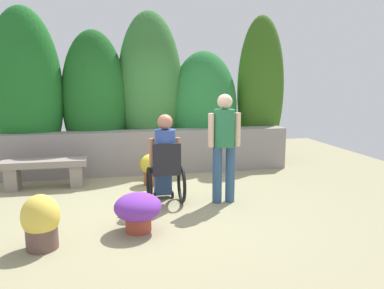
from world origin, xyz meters
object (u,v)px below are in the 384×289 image
flower_pot_purple_near (138,210)px  flower_pot_red_accent (151,167)px  person_standing_companion (224,141)px  flower_pot_terracotta_by_wall (41,222)px  stone_bench (45,170)px  person_in_wheelchair (165,162)px

flower_pot_purple_near → flower_pot_red_accent: size_ratio=1.05×
person_standing_companion → flower_pot_purple_near: (-1.32, -0.84, -0.66)m
flower_pot_terracotta_by_wall → flower_pot_red_accent: flower_pot_terracotta_by_wall is taller
flower_pot_terracotta_by_wall → stone_bench: bearing=98.7°
flower_pot_purple_near → flower_pot_terracotta_by_wall: bearing=-166.2°
flower_pot_terracotta_by_wall → flower_pot_red_accent: bearing=58.1°
flower_pot_terracotta_by_wall → flower_pot_red_accent: size_ratio=1.11×
flower_pot_purple_near → flower_pot_terracotta_by_wall: flower_pot_terracotta_by_wall is taller
flower_pot_purple_near → flower_pot_red_accent: 2.05m
stone_bench → flower_pot_terracotta_by_wall: bearing=-76.6°
flower_pot_terracotta_by_wall → flower_pot_purple_near: bearing=13.8°
person_in_wheelchair → flower_pot_red_accent: size_ratio=2.44×
flower_pot_purple_near → person_standing_companion: bearing=32.4°
stone_bench → flower_pot_terracotta_by_wall: flower_pot_terracotta_by_wall is taller
person_standing_companion → flower_pot_red_accent: size_ratio=2.96×
stone_bench → flower_pot_red_accent: size_ratio=2.54×
person_in_wheelchair → person_standing_companion: (0.86, -0.15, 0.31)m
person_in_wheelchair → flower_pot_purple_near: 1.15m
person_in_wheelchair → flower_pot_terracotta_by_wall: size_ratio=2.19×
stone_bench → flower_pot_red_accent: (1.79, -0.15, -0.01)m
person_in_wheelchair → person_standing_companion: bearing=-19.5°
person_standing_companion → stone_bench: bearing=170.2°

